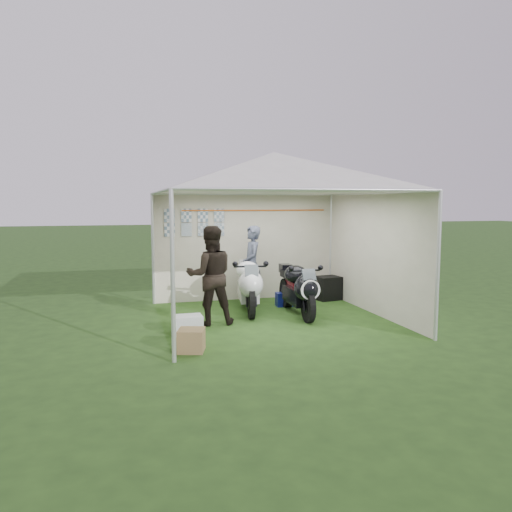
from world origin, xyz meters
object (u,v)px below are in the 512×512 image
object	(u,v)px
person_dark_jacket	(210,275)
crate_0	(188,325)
motorcycle_white	(248,283)
equipment_box	(328,288)
person_blue_jacket	(252,265)
canopy_tent	(273,177)
crate_1	(191,340)
paddock_stand	(285,299)
motorcycle_black	(298,287)

from	to	relation	value
person_dark_jacket	crate_0	size ratio (longest dim) A/B	3.85
motorcycle_white	equipment_box	bearing A→B (deg)	29.41
person_dark_jacket	person_blue_jacket	world-z (taller)	person_dark_jacket
person_dark_jacket	canopy_tent	bearing A→B (deg)	-174.01
motorcycle_white	crate_0	xyz separation A→B (m)	(-1.35, -1.32, -0.41)
person_blue_jacket	crate_1	bearing A→B (deg)	-24.63
paddock_stand	person_dark_jacket	distance (m)	2.18
motorcycle_black	paddock_stand	size ratio (longest dim) A/B	5.25
motorcycle_white	person_dark_jacket	world-z (taller)	person_dark_jacket
person_blue_jacket	canopy_tent	bearing A→B (deg)	6.43
motorcycle_white	motorcycle_black	bearing A→B (deg)	-25.05
motorcycle_white	canopy_tent	bearing A→B (deg)	-58.83
motorcycle_white	person_blue_jacket	xyz separation A→B (m)	(0.24, 0.65, 0.26)
paddock_stand	crate_1	xyz separation A→B (m)	(-2.29, -2.62, 0.02)
canopy_tent	paddock_stand	xyz separation A→B (m)	(0.59, 1.02, -2.44)
paddock_stand	person_blue_jacket	distance (m)	0.98
paddock_stand	equipment_box	world-z (taller)	equipment_box
canopy_tent	motorcycle_white	size ratio (longest dim) A/B	2.79
person_blue_jacket	equipment_box	distance (m)	1.83
crate_1	motorcycle_black	bearing A→B (deg)	37.51
motorcycle_white	person_dark_jacket	distance (m)	1.21
motorcycle_white	person_blue_jacket	size ratio (longest dim) A/B	1.23
motorcycle_white	motorcycle_black	size ratio (longest dim) A/B	1.03
motorcycle_white	motorcycle_black	distance (m)	1.00
motorcycle_white	crate_0	size ratio (longest dim) A/B	4.53
person_dark_jacket	person_blue_jacket	xyz separation A→B (m)	(1.13, 1.42, -0.04)
equipment_box	crate_1	bearing A→B (deg)	-138.47
equipment_box	crate_0	xyz separation A→B (m)	(-3.33, -2.05, -0.11)
canopy_tent	crate_1	distance (m)	3.36
person_dark_jacket	equipment_box	world-z (taller)	person_dark_jacket
motorcycle_black	equipment_box	distance (m)	1.75
person_blue_jacket	crate_1	distance (m)	3.45
canopy_tent	person_blue_jacket	distance (m)	2.21
person_dark_jacket	crate_0	world-z (taller)	person_dark_jacket
paddock_stand	person_dark_jacket	xyz separation A→B (m)	(-1.74, -1.09, 0.72)
canopy_tent	person_dark_jacket	world-z (taller)	canopy_tent
motorcycle_white	paddock_stand	bearing A→B (deg)	30.02
person_dark_jacket	crate_1	world-z (taller)	person_dark_jacket
canopy_tent	motorcycle_black	bearing A→B (deg)	13.26
motorcycle_white	person_dark_jacket	size ratio (longest dim) A/B	1.18
person_blue_jacket	equipment_box	xyz separation A→B (m)	(1.73, 0.07, -0.57)
motorcycle_white	paddock_stand	size ratio (longest dim) A/B	5.43
motorcycle_white	equipment_box	size ratio (longest dim) A/B	3.95
canopy_tent	equipment_box	size ratio (longest dim) A/B	11.02
person_dark_jacket	equipment_box	bearing A→B (deg)	-150.19
motorcycle_black	motorcycle_white	bearing A→B (deg)	148.19
canopy_tent	motorcycle_black	world-z (taller)	canopy_tent
motorcycle_black	equipment_box	bearing A→B (deg)	50.67
person_blue_jacket	crate_1	xyz separation A→B (m)	(-1.68, -2.95, -0.66)
equipment_box	motorcycle_black	bearing A→B (deg)	-131.85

